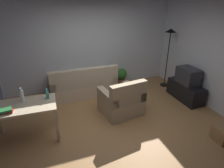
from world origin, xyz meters
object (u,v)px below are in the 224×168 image
tv (188,76)px  armchair (122,102)px  bottle_clear (22,95)px  couch (84,86)px  book_stack (6,111)px  desk (24,110)px  potted_plant (121,75)px  bottle_tall (47,94)px  tv_stand (185,91)px  torchiere_lamp (169,42)px

tv → armchair: (-1.96, -0.07, -0.38)m
tv → bottle_clear: (-4.09, -0.09, 0.18)m
couch → book_stack: 2.40m
desk → bottle_clear: 0.29m
couch → potted_plant: (1.31, 0.31, 0.02)m
bottle_tall → book_stack: bottle_tall is taller
couch → bottle_clear: 2.01m
tv_stand → bottle_clear: bearing=91.3°
potted_plant → bottle_clear: 3.22m
potted_plant → bottle_clear: bearing=-150.1°
desk → couch: bearing=46.6°
tv → desk: bearing=93.8°
couch → armchair: bearing=118.6°
tv → torchiere_lamp: torchiere_lamp is taller
couch → potted_plant: size_ratio=3.26×
potted_plant → bottle_tall: bottle_tall is taller
tv_stand → desk: (-4.08, -0.27, 0.41)m
desk → book_stack: book_stack is taller
couch → book_stack: (-1.70, -1.63, 0.49)m
armchair → book_stack: (-2.38, -0.38, 0.47)m
couch → tv_stand: 2.89m
torchiere_lamp → book_stack: 4.60m
armchair → bottle_clear: bearing=-7.5°
torchiere_lamp → bottle_clear: size_ratio=6.49×
couch → armchair: (0.68, -1.25, 0.01)m
couch → potted_plant: 1.34m
bottle_tall → book_stack: (-0.71, -0.29, -0.06)m
couch → bottle_clear: size_ratio=6.66×
couch → desk: bearing=45.1°
tv → couch: bearing=65.9°
torchiere_lamp → bottle_tall: bearing=-162.4°
tv_stand → tv: size_ratio=1.83×
armchair → tv: bearing=174.1°
potted_plant → couch: bearing=-166.5°
couch → tv: (2.64, -1.18, 0.39)m
tv_stand → book_stack: bearing=95.9°
tv → book_stack: size_ratio=2.71×
tv_stand → desk: size_ratio=0.90×
tv → armchair: bearing=92.2°
armchair → bottle_tall: size_ratio=4.71×
bottle_clear → book_stack: size_ratio=1.26×
couch → bottle_tall: 1.75m
torchiere_lamp → bottle_tall: torchiere_lamp is taller
tv_stand → bottle_tall: bearing=92.6°
tv → torchiere_lamp: bearing=0.2°
bottle_clear → book_stack: (-0.25, -0.36, -0.09)m
torchiere_lamp → bottle_clear: (-4.08, -1.08, -0.53)m
tv_stand → armchair: armchair is taller
potted_plant → book_stack: bearing=-147.1°
tv_stand → bottle_tall: size_ratio=5.13×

